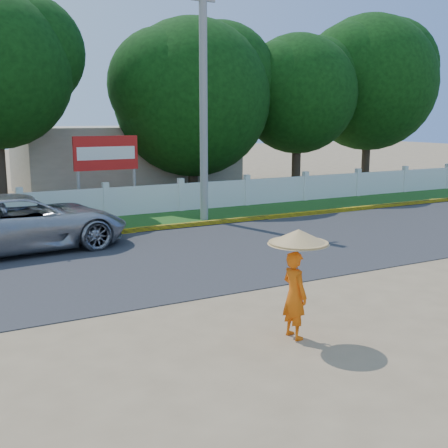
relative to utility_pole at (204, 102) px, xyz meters
name	(u,v)px	position (x,y,z in m)	size (l,w,h in m)	color
ground	(272,306)	(-2.94, -9.00, -4.15)	(120.00, 120.00, 0.00)	#9E8460
road	(180,256)	(-2.94, -4.50, -4.14)	(60.00, 7.00, 0.02)	#38383A
grass_verge	(119,224)	(-2.94, 0.75, -4.14)	(60.00, 3.50, 0.03)	#2D601E
curb	(135,230)	(-2.94, -0.95, -4.07)	(40.00, 0.18, 0.16)	yellow
fence	(106,203)	(-2.94, 2.20, -3.60)	(40.00, 0.10, 1.10)	silver
building_near	(125,159)	(0.06, 9.00, -2.55)	(10.00, 6.00, 3.20)	#B7AD99
utility_pole	(204,102)	(0.00, 0.00, 0.00)	(0.28, 0.28, 8.30)	gray
vehicle	(23,222)	(-6.45, -1.82, -3.36)	(2.62, 5.69, 1.58)	#9EA0A6
monk_with_parasol	(296,268)	(-3.47, -10.52, -2.95)	(1.02, 1.02, 1.85)	#E0580B
billboard	(106,157)	(-2.55, 3.30, -2.01)	(2.50, 0.13, 2.95)	gray
tree_row	(164,87)	(0.69, 5.22, 0.76)	(35.49, 7.71, 9.01)	#473828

